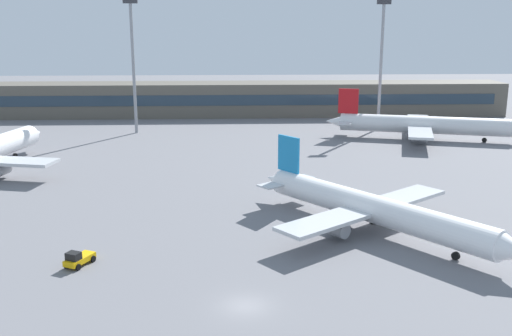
% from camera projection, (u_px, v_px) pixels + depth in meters
% --- Properties ---
extents(ground_plane, '(400.00, 400.00, 0.00)m').
position_uv_depth(ground_plane, '(239.00, 187.00, 92.53)').
color(ground_plane, slate).
extents(terminal_building, '(147.41, 12.13, 9.00)m').
position_uv_depth(terminal_building, '(235.00, 99.00, 161.99)').
color(terminal_building, '#5B564C').
rests_on(terminal_building, ground_plane).
extents(airplane_near, '(27.38, 33.03, 9.80)m').
position_uv_depth(airplane_near, '(374.00, 209.00, 71.74)').
color(airplane_near, white).
rests_on(airplane_near, ground_plane).
extents(airplane_far, '(42.67, 30.35, 10.77)m').
position_uv_depth(airplane_far, '(425.00, 125.00, 128.50)').
color(airplane_far, silver).
rests_on(airplane_far, ground_plane).
extents(baggage_tug_yellow, '(2.99, 3.89, 1.75)m').
position_uv_depth(baggage_tug_yellow, '(78.00, 259.00, 62.35)').
color(baggage_tug_yellow, '#F2B20C').
rests_on(baggage_tug_yellow, ground_plane).
extents(floodlight_tower_west, '(3.20, 0.80, 30.31)m').
position_uv_depth(floodlight_tower_west, '(381.00, 57.00, 137.78)').
color(floodlight_tower_west, gray).
rests_on(floodlight_tower_west, ground_plane).
extents(floodlight_tower_east, '(3.20, 0.80, 30.37)m').
position_uv_depth(floodlight_tower_east, '(133.00, 58.00, 133.22)').
color(floodlight_tower_east, gray).
rests_on(floodlight_tower_east, ground_plane).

